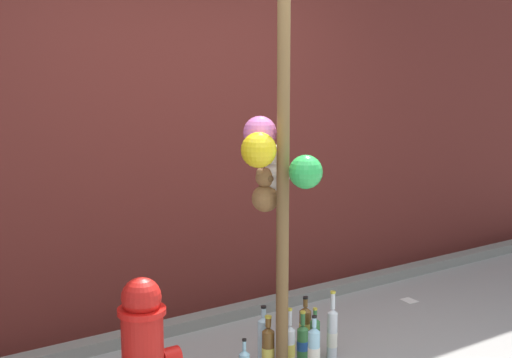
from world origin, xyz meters
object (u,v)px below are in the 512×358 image
at_px(bottle_5, 263,340).
at_px(bottle_7, 332,333).
at_px(bottle_0, 289,346).
at_px(bottle_4, 268,350).
at_px(bottle_1, 315,337).
at_px(bottle_2, 305,328).
at_px(bottle_3, 303,343).
at_px(fire_hydrant, 143,351).
at_px(bottle_8, 314,351).
at_px(memorial_post, 278,99).

distance_m(bottle_5, bottle_7, 0.44).
bearing_deg(bottle_0, bottle_7, -3.05).
bearing_deg(bottle_4, bottle_1, 2.23).
bearing_deg(bottle_2, bottle_3, -133.37).
bearing_deg(bottle_2, bottle_4, -161.55).
xyz_separation_m(fire_hydrant, bottle_3, (1.10, 0.10, -0.26)).
bearing_deg(bottle_7, bottle_1, 146.23).
height_order(bottle_1, bottle_5, bottle_5).
bearing_deg(bottle_1, bottle_2, 83.10).
bearing_deg(bottle_5, bottle_8, -59.86).
xyz_separation_m(bottle_2, bottle_7, (0.08, -0.17, 0.01)).
xyz_separation_m(bottle_0, bottle_5, (-0.10, 0.13, 0.02)).
distance_m(bottle_1, bottle_7, 0.11).
xyz_separation_m(fire_hydrant, bottle_0, (0.98, 0.09, -0.24)).
bearing_deg(bottle_5, bottle_7, -19.06).
height_order(fire_hydrant, bottle_4, fire_hydrant).
bearing_deg(bottle_0, bottle_4, 167.93).
xyz_separation_m(fire_hydrant, bottle_8, (1.05, -0.06, -0.24)).
relative_size(fire_hydrant, bottle_5, 2.05).
relative_size(fire_hydrant, bottle_4, 2.19).
bearing_deg(bottle_3, bottle_5, 152.25).
height_order(bottle_3, bottle_4, bottle_4).
relative_size(memorial_post, fire_hydrant, 3.74).
bearing_deg(memorial_post, bottle_7, 1.27).
bearing_deg(bottle_3, bottle_7, -9.08).
distance_m(bottle_0, bottle_1, 0.23).
relative_size(bottle_2, bottle_7, 0.84).
relative_size(bottle_4, bottle_7, 0.83).
distance_m(bottle_1, bottle_5, 0.34).
xyz_separation_m(bottle_4, bottle_8, (0.20, -0.18, 0.00)).
bearing_deg(bottle_0, fire_hydrant, -174.85).
height_order(bottle_1, bottle_2, bottle_2).
distance_m(bottle_0, bottle_3, 0.12).
distance_m(bottle_1, bottle_2, 0.11).
relative_size(fire_hydrant, bottle_7, 1.81).
bearing_deg(bottle_7, fire_hydrant, -176.85).
distance_m(bottle_0, bottle_8, 0.16).
bearing_deg(bottle_7, bottle_5, 160.94).
xyz_separation_m(memorial_post, bottle_3, (0.22, 0.04, -1.47)).
xyz_separation_m(bottle_0, bottle_1, (0.23, 0.04, -0.01)).
relative_size(bottle_1, bottle_3, 0.97).
relative_size(bottle_3, bottle_8, 0.90).
relative_size(bottle_5, bottle_8, 1.02).
xyz_separation_m(memorial_post, bottle_1, (0.34, 0.07, -1.46)).
relative_size(memorial_post, bottle_4, 8.17).
bearing_deg(bottle_2, memorial_post, -153.01).
bearing_deg(bottle_5, memorial_post, -94.51).
bearing_deg(bottle_0, bottle_2, 32.23).
relative_size(bottle_3, bottle_7, 0.78).
xyz_separation_m(bottle_1, bottle_8, (-0.17, -0.19, 0.01)).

